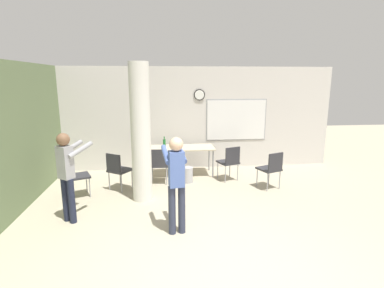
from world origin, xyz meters
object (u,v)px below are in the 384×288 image
Objects in this scene: chair_table_left at (159,163)px; bottle_on_table at (164,143)px; chair_mid_room at (271,167)px; person_playing_front at (176,178)px; chair_table_right at (230,160)px; chair_near_pillar at (118,168)px; folding_table at (182,149)px; chair_by_left_wall at (75,174)px; person_watching_back at (67,170)px.

bottle_on_table is at bearing 78.99° from chair_table_left.
chair_mid_room is 2.90m from person_playing_front.
chair_table_right is at bearing 1.20° from chair_table_left.
chair_table_left is (0.91, 0.35, 0.00)m from chair_near_pillar.
bottle_on_table is 0.30× the size of chair_table_left.
chair_table_right reaches higher than folding_table.
chair_by_left_wall is 1.24m from person_watching_back.
folding_table is 0.87m from chair_table_left.
chair_table_left is at bearing 21.24° from chair_near_pillar.
chair_by_left_wall and chair_table_right have the same top height.
bottle_on_table is 0.16× the size of person_playing_front.
person_watching_back reaches higher than chair_table_right.
person_playing_front is at bearing -83.11° from chair_table_left.
chair_near_pillar is (0.85, 0.31, 0.00)m from chair_by_left_wall.
chair_by_left_wall is at bearing -168.73° from chair_table_right.
chair_by_left_wall is 1.00× the size of chair_table_left.
person_playing_front is at bearing -95.68° from folding_table.
chair_table_left is at bearing 49.36° from person_watching_back.
chair_table_right is (1.58, -0.73, -0.33)m from bottle_on_table.
chair_mid_room is 1.00× the size of chair_near_pillar.
bottle_on_table is at bearing 149.68° from chair_mid_room.
bottle_on_table reaches higher than chair_mid_room.
chair_table_right is 2.67m from chair_near_pillar.
chair_table_right is at bearing 59.46° from person_playing_front.
chair_by_left_wall and chair_table_left have the same top height.
bottle_on_table is at bearing 92.54° from person_playing_front.
chair_table_right is 1.00× the size of chair_table_left.
person_playing_front is (-2.25, -1.77, 0.43)m from chair_mid_room.
chair_near_pillar is 0.55× the size of person_watching_back.
person_playing_front is at bearing -17.99° from person_watching_back.
chair_by_left_wall is at bearing -179.57° from chair_mid_room.
person_playing_front is (0.29, -2.40, 0.43)m from chair_table_left.
chair_mid_room is at bearing -4.54° from chair_near_pillar.
chair_near_pillar is at bearing 19.73° from chair_by_left_wall.
folding_table is 1.92× the size of chair_table_left.
folding_table is 1.79m from chair_near_pillar.
chair_near_pillar reaches higher than folding_table.
chair_table_left is (1.76, 0.66, 0.00)m from chair_by_left_wall.
chair_table_right is at bearing 140.62° from chair_mid_room.
folding_table is 0.49m from bottle_on_table.
bottle_on_table is 1.58m from chair_near_pillar.
chair_by_left_wall is 1.00× the size of chair_mid_room.
person_watching_back is at bearing -131.53° from folding_table.
bottle_on_table reaches higher than chair_table_right.
person_playing_front is at bearing -141.71° from chair_mid_room.
person_watching_back is (-0.64, -1.45, 0.43)m from chair_near_pillar.
chair_by_left_wall is 0.54× the size of person_playing_front.
chair_near_pillar is at bearing 175.46° from chair_mid_room.
bottle_on_table is 2.79m from chair_mid_room.
chair_table_left is at bearing 96.89° from person_playing_front.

